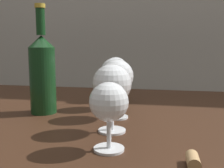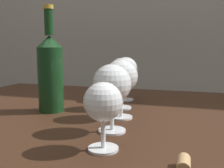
{
  "view_description": "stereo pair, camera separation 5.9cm",
  "coord_description": "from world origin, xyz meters",
  "px_view_note": "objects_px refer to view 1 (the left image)",
  "views": [
    {
      "loc": [
        0.15,
        -0.77,
        0.94
      ],
      "look_at": [
        0.04,
        -0.2,
        0.85
      ],
      "focal_mm": 41.84,
      "sensor_mm": 36.0,
      "label": 1
    },
    {
      "loc": [
        0.21,
        -0.76,
        0.94
      ],
      "look_at": [
        0.04,
        -0.2,
        0.85
      ],
      "focal_mm": 41.84,
      "sensor_mm": 36.0,
      "label": 2
    }
  ],
  "objects_px": {
    "wine_glass_rose": "(117,77)",
    "cork": "(193,160)",
    "wine_glass_merlot": "(109,103)",
    "wine_glass_chardonnay": "(113,73)",
    "wine_glass_pinot": "(112,85)",
    "wine_bottle": "(42,72)",
    "wine_glass_cabernet": "(116,70)"
  },
  "relations": [
    {
      "from": "wine_glass_cabernet",
      "to": "cork",
      "type": "height_order",
      "value": "wine_glass_cabernet"
    },
    {
      "from": "wine_glass_pinot",
      "to": "wine_glass_cabernet",
      "type": "relative_size",
      "value": 1.0
    },
    {
      "from": "wine_glass_cabernet",
      "to": "wine_bottle",
      "type": "distance_m",
      "value": 0.29
    },
    {
      "from": "wine_glass_rose",
      "to": "cork",
      "type": "height_order",
      "value": "wine_glass_rose"
    },
    {
      "from": "cork",
      "to": "wine_glass_rose",
      "type": "bearing_deg",
      "value": 122.94
    },
    {
      "from": "wine_glass_merlot",
      "to": "wine_glass_pinot",
      "type": "distance_m",
      "value": 0.11
    },
    {
      "from": "wine_glass_pinot",
      "to": "wine_bottle",
      "type": "relative_size",
      "value": 0.5
    },
    {
      "from": "wine_glass_cabernet",
      "to": "cork",
      "type": "distance_m",
      "value": 0.56
    },
    {
      "from": "wine_glass_merlot",
      "to": "wine_glass_pinot",
      "type": "xyz_separation_m",
      "value": [
        -0.02,
        0.11,
        0.02
      ]
    },
    {
      "from": "wine_glass_rose",
      "to": "wine_bottle",
      "type": "height_order",
      "value": "wine_bottle"
    },
    {
      "from": "wine_glass_merlot",
      "to": "wine_glass_cabernet",
      "type": "bearing_deg",
      "value": 98.61
    },
    {
      "from": "wine_glass_rose",
      "to": "wine_glass_cabernet",
      "type": "bearing_deg",
      "value": 100.91
    },
    {
      "from": "wine_glass_pinot",
      "to": "wine_glass_merlot",
      "type": "bearing_deg",
      "value": -82.1
    },
    {
      "from": "wine_glass_cabernet",
      "to": "wine_bottle",
      "type": "bearing_deg",
      "value": -129.0
    },
    {
      "from": "wine_glass_cabernet",
      "to": "cork",
      "type": "bearing_deg",
      "value": -66.46
    },
    {
      "from": "wine_glass_merlot",
      "to": "wine_glass_chardonnay",
      "type": "xyz_separation_m",
      "value": [
        -0.06,
        0.34,
        0.02
      ]
    },
    {
      "from": "wine_glass_rose",
      "to": "wine_glass_cabernet",
      "type": "height_order",
      "value": "wine_glass_rose"
    },
    {
      "from": "wine_glass_chardonnay",
      "to": "wine_glass_cabernet",
      "type": "distance_m",
      "value": 0.13
    },
    {
      "from": "wine_glass_merlot",
      "to": "wine_glass_rose",
      "type": "bearing_deg",
      "value": 96.21
    },
    {
      "from": "wine_glass_cabernet",
      "to": "cork",
      "type": "xyz_separation_m",
      "value": [
        0.22,
        -0.51,
        -0.1
      ]
    },
    {
      "from": "wine_glass_cabernet",
      "to": "wine_glass_merlot",
      "type": "bearing_deg",
      "value": -81.39
    },
    {
      "from": "cork",
      "to": "wine_glass_chardonnay",
      "type": "bearing_deg",
      "value": 118.35
    },
    {
      "from": "wine_glass_pinot",
      "to": "cork",
      "type": "xyz_separation_m",
      "value": [
        0.17,
        -0.15,
        -0.1
      ]
    },
    {
      "from": "wine_glass_chardonnay",
      "to": "cork",
      "type": "xyz_separation_m",
      "value": [
        0.21,
        -0.38,
        -0.1
      ]
    },
    {
      "from": "wine_glass_chardonnay",
      "to": "wine_glass_merlot",
      "type": "bearing_deg",
      "value": -80.73
    },
    {
      "from": "wine_glass_merlot",
      "to": "wine_glass_chardonnay",
      "type": "relative_size",
      "value": 0.82
    },
    {
      "from": "wine_bottle",
      "to": "wine_glass_cabernet",
      "type": "bearing_deg",
      "value": 51.0
    },
    {
      "from": "wine_glass_merlot",
      "to": "wine_bottle",
      "type": "xyz_separation_m",
      "value": [
        -0.25,
        0.24,
        0.03
      ]
    },
    {
      "from": "wine_bottle",
      "to": "wine_glass_merlot",
      "type": "bearing_deg",
      "value": -44.22
    },
    {
      "from": "wine_glass_pinot",
      "to": "wine_glass_rose",
      "type": "height_order",
      "value": "wine_glass_rose"
    },
    {
      "from": "wine_glass_cabernet",
      "to": "cork",
      "type": "relative_size",
      "value": 3.79
    },
    {
      "from": "wine_glass_rose",
      "to": "cork",
      "type": "relative_size",
      "value": 3.88
    }
  ]
}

